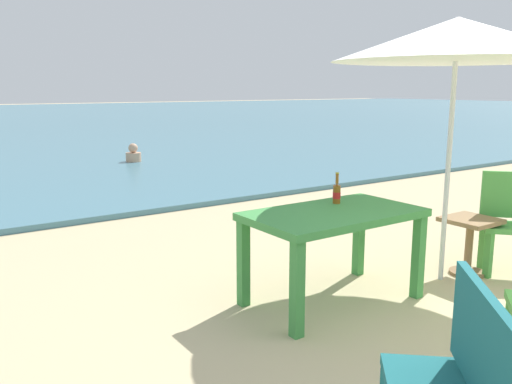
# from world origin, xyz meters

# --- Properties ---
(picnic_table_green) EXTENTS (1.40, 0.80, 0.76)m
(picnic_table_green) POSITION_xyz_m (-0.78, 1.34, 0.65)
(picnic_table_green) COLOR #3D8C42
(picnic_table_green) RESTS_ON ground_plane
(beer_bottle_amber) EXTENTS (0.07, 0.07, 0.26)m
(beer_bottle_amber) POSITION_xyz_m (-0.57, 1.53, 0.85)
(beer_bottle_amber) COLOR brown
(beer_bottle_amber) RESTS_ON picnic_table_green
(patio_umbrella) EXTENTS (2.10, 2.10, 2.30)m
(patio_umbrella) POSITION_xyz_m (0.39, 1.15, 2.12)
(patio_umbrella) COLOR silver
(patio_umbrella) RESTS_ON ground_plane
(side_table_wood) EXTENTS (0.44, 0.44, 0.54)m
(side_table_wood) POSITION_xyz_m (0.71, 1.10, 0.35)
(side_table_wood) COLOR olive
(side_table_wood) RESTS_ON ground_plane
(swimmer_person) EXTENTS (0.34, 0.34, 0.41)m
(swimmer_person) POSITION_xyz_m (0.86, 9.71, 0.24)
(swimmer_person) COLOR tan
(swimmer_person) RESTS_ON sea_water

